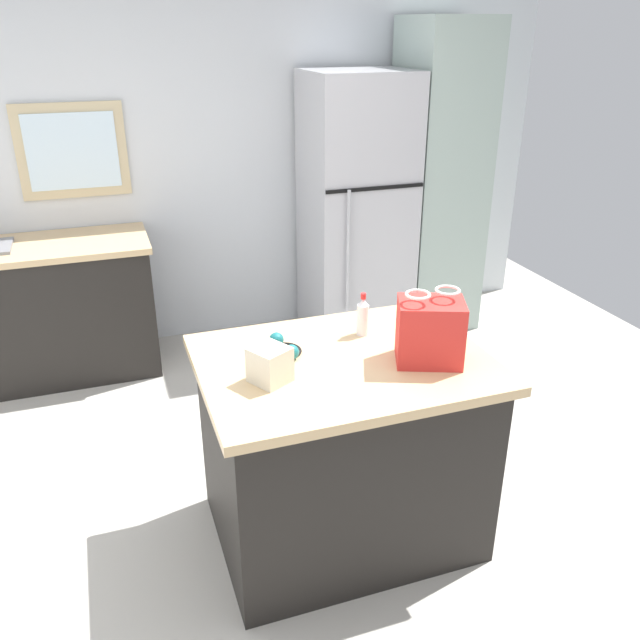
{
  "coord_description": "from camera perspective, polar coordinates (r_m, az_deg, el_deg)",
  "views": [
    {
      "loc": [
        -0.74,
        -2.25,
        2.16
      ],
      "look_at": [
        0.14,
        0.28,
        0.94
      ],
      "focal_mm": 36.89,
      "sensor_mm": 36.0,
      "label": 1
    }
  ],
  "objects": [
    {
      "name": "sink_counter",
      "position": [
        4.63,
        -23.88,
        0.65
      ],
      "size": [
        1.56,
        0.63,
        1.09
      ],
      "color": "black",
      "rests_on": "ground"
    },
    {
      "name": "small_box",
      "position": [
        2.53,
        -4.37,
        -3.89
      ],
      "size": [
        0.18,
        0.18,
        0.14
      ],
      "primitive_type": "cube",
      "rotation": [
        0.0,
        0.0,
        0.51
      ],
      "color": "beige",
      "rests_on": "kitchen_island"
    },
    {
      "name": "ear_defenders",
      "position": [
        2.76,
        -3.16,
        -2.42
      ],
      "size": [
        0.18,
        0.2,
        0.06
      ],
      "color": "black",
      "rests_on": "kitchen_island"
    },
    {
      "name": "ground",
      "position": [
        3.21,
        -0.79,
        -17.98
      ],
      "size": [
        6.22,
        6.22,
        0.0
      ],
      "primitive_type": "plane",
      "color": "#ADA89E"
    },
    {
      "name": "tall_cabinet",
      "position": [
        5.0,
        10.24,
        11.82
      ],
      "size": [
        0.55,
        0.6,
        2.21
      ],
      "color": "#9EB2A8",
      "rests_on": "ground"
    },
    {
      "name": "shopping_bag",
      "position": [
        2.68,
        9.52,
        -0.96
      ],
      "size": [
        0.31,
        0.28,
        0.31
      ],
      "color": "red",
      "rests_on": "kitchen_island"
    },
    {
      "name": "refrigerator",
      "position": [
        4.76,
        3.16,
        9.51
      ],
      "size": [
        0.71,
        0.68,
        1.88
      ],
      "color": "#B7B7BC",
      "rests_on": "ground"
    },
    {
      "name": "kitchen_island",
      "position": [
        2.95,
        1.95,
        -11.06
      ],
      "size": [
        1.19,
        0.9,
        0.89
      ],
      "color": "black",
      "rests_on": "ground"
    },
    {
      "name": "bottle",
      "position": [
        2.9,
        3.73,
        0.3
      ],
      "size": [
        0.05,
        0.05,
        0.2
      ],
      "color": "white",
      "rests_on": "kitchen_island"
    },
    {
      "name": "back_wall",
      "position": [
        4.79,
        -10.44,
        13.55
      ],
      "size": [
        5.19,
        0.13,
        2.58
      ],
      "color": "silver",
      "rests_on": "ground"
    }
  ]
}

